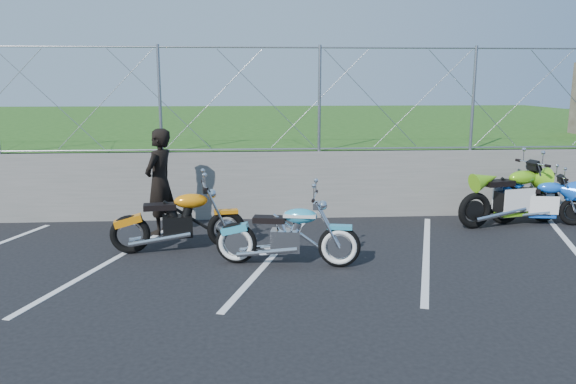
{
  "coord_description": "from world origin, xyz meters",
  "views": [
    {
      "loc": [
        -0.32,
        -7.24,
        2.64
      ],
      "look_at": [
        0.25,
        1.3,
        0.94
      ],
      "focal_mm": 35.0,
      "sensor_mm": 36.0,
      "label": 1
    }
  ],
  "objects": [
    {
      "name": "retaining_wall",
      "position": [
        0.0,
        3.5,
        0.65
      ],
      "size": [
        30.0,
        0.22,
        1.3
      ],
      "primitive_type": "cube",
      "color": "#61615C",
      "rests_on": "ground"
    },
    {
      "name": "grass_field",
      "position": [
        0.0,
        13.5,
        0.65
      ],
      "size": [
        30.0,
        20.0,
        1.3
      ],
      "primitive_type": "cube",
      "color": "#224D14",
      "rests_on": "ground"
    },
    {
      "name": "chain_link_fence",
      "position": [
        0.0,
        3.5,
        2.3
      ],
      "size": [
        28.0,
        0.03,
        2.0
      ],
      "color": "gray",
      "rests_on": "retaining_wall"
    },
    {
      "name": "sportbike_green",
      "position": [
        4.51,
        2.61,
        0.5
      ],
      "size": [
        2.2,
        0.83,
        1.16
      ],
      "rotation": [
        0.0,
        0.0,
        0.25
      ],
      "color": "black",
      "rests_on": "ground"
    },
    {
      "name": "sportbike_blue",
      "position": [
        5.05,
        2.6,
        0.4
      ],
      "size": [
        1.78,
        0.63,
        0.92
      ],
      "rotation": [
        0.0,
        0.0,
        -0.17
      ],
      "color": "black",
      "rests_on": "ground"
    },
    {
      "name": "person_standing",
      "position": [
        -1.91,
        2.48,
        0.92
      ],
      "size": [
        0.67,
        0.79,
        1.84
      ],
      "primitive_type": "imported",
      "rotation": [
        0.0,
        0.0,
        -1.98
      ],
      "color": "black",
      "rests_on": "ground"
    },
    {
      "name": "parking_lines",
      "position": [
        1.2,
        1.0,
        0.0
      ],
      "size": [
        18.29,
        4.31,
        0.01
      ],
      "color": "silver",
      "rests_on": "ground"
    },
    {
      "name": "cruiser_turquoise",
      "position": [
        0.22,
        0.57,
        0.42
      ],
      "size": [
        2.1,
        0.66,
        1.05
      ],
      "rotation": [
        0.0,
        0.0,
        -0.18
      ],
      "color": "black",
      "rests_on": "ground"
    },
    {
      "name": "ground",
      "position": [
        0.0,
        0.0,
        0.0
      ],
      "size": [
        90.0,
        90.0,
        0.0
      ],
      "primitive_type": "plane",
      "color": "black",
      "rests_on": "ground"
    },
    {
      "name": "naked_orange",
      "position": [
        -1.43,
        1.4,
        0.45
      ],
      "size": [
        2.1,
        0.71,
        1.05
      ],
      "rotation": [
        0.0,
        0.0,
        0.15
      ],
      "color": "black",
      "rests_on": "ground"
    }
  ]
}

